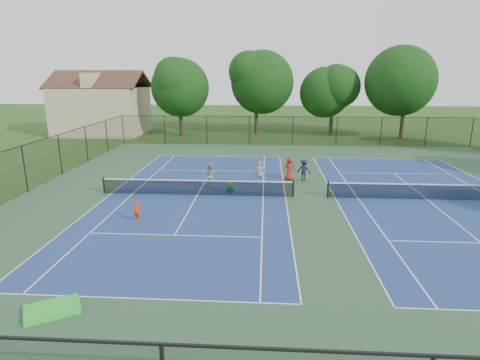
# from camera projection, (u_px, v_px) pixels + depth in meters

# --- Properties ---
(ground) EXTENTS (140.00, 140.00, 0.00)m
(ground) POSITION_uv_depth(u_px,v_px,m) (310.00, 197.00, 24.63)
(ground) COLOR #234716
(ground) RESTS_ON ground
(court_pad) EXTENTS (36.00, 36.00, 0.01)m
(court_pad) POSITION_uv_depth(u_px,v_px,m) (310.00, 197.00, 24.63)
(court_pad) COLOR #305535
(court_pad) RESTS_ON ground
(tennis_court_left) EXTENTS (12.00, 23.83, 1.07)m
(tennis_court_left) POSITION_uv_depth(u_px,v_px,m) (197.00, 194.00, 25.04)
(tennis_court_left) COLOR navy
(tennis_court_left) RESTS_ON ground
(tennis_court_right) EXTENTS (12.00, 23.83, 1.07)m
(tennis_court_right) POSITION_uv_depth(u_px,v_px,m) (427.00, 198.00, 24.17)
(tennis_court_right) COLOR navy
(tennis_court_right) RESTS_ON ground
(perimeter_fence) EXTENTS (36.08, 36.08, 3.02)m
(perimeter_fence) POSITION_uv_depth(u_px,v_px,m) (311.00, 172.00, 24.21)
(perimeter_fence) COLOR black
(perimeter_fence) RESTS_ON ground
(tree_back_a) EXTENTS (6.80, 6.80, 9.15)m
(tree_back_a) POSITION_uv_depth(u_px,v_px,m) (179.00, 84.00, 46.98)
(tree_back_a) COLOR #2D2116
(tree_back_a) RESTS_ON ground
(tree_back_b) EXTENTS (7.60, 7.60, 10.03)m
(tree_back_b) POSITION_uv_depth(u_px,v_px,m) (257.00, 79.00, 48.20)
(tree_back_b) COLOR #2D2116
(tree_back_b) RESTS_ON ground
(tree_back_c) EXTENTS (6.00, 6.00, 8.40)m
(tree_back_c) POSITION_uv_depth(u_px,v_px,m) (333.00, 89.00, 46.97)
(tree_back_c) COLOR #2D2116
(tree_back_c) RESTS_ON ground
(tree_back_d) EXTENTS (7.80, 7.80, 10.37)m
(tree_back_d) POSITION_uv_depth(u_px,v_px,m) (407.00, 78.00, 45.15)
(tree_back_d) COLOR #2D2116
(tree_back_d) RESTS_ON ground
(clapboard_house) EXTENTS (10.80, 8.10, 7.65)m
(clapboard_house) POSITION_uv_depth(u_px,v_px,m) (102.00, 108.00, 49.33)
(clapboard_house) COLOR tan
(clapboard_house) RESTS_ON ground
(child_player) EXTENTS (0.41, 0.29, 1.04)m
(child_player) POSITION_uv_depth(u_px,v_px,m) (137.00, 212.00, 20.56)
(child_player) COLOR red
(child_player) RESTS_ON ground
(instructor) EXTENTS (0.93, 0.82, 1.63)m
(instructor) POSITION_uv_depth(u_px,v_px,m) (210.00, 175.00, 26.57)
(instructor) COLOR gray
(instructor) RESTS_ON ground
(bystander_a) EXTENTS (1.07, 0.97, 1.75)m
(bystander_a) POSITION_uv_depth(u_px,v_px,m) (260.00, 174.00, 26.67)
(bystander_a) COLOR silver
(bystander_a) RESTS_ON ground
(bystander_b) EXTENTS (1.14, 0.89, 1.55)m
(bystander_b) POSITION_uv_depth(u_px,v_px,m) (304.00, 170.00, 28.22)
(bystander_b) COLOR #171C33
(bystander_b) RESTS_ON ground
(bystander_c) EXTENTS (0.90, 0.66, 1.69)m
(bystander_c) POSITION_uv_depth(u_px,v_px,m) (289.00, 169.00, 28.34)
(bystander_c) COLOR maroon
(bystander_c) RESTS_ON ground
(ball_crate) EXTENTS (0.42, 0.31, 0.29)m
(ball_crate) POSITION_uv_depth(u_px,v_px,m) (230.00, 190.00, 25.60)
(ball_crate) COLOR navy
(ball_crate) RESTS_ON ground
(ball_hopper) EXTENTS (0.35, 0.28, 0.39)m
(ball_hopper) POSITION_uv_depth(u_px,v_px,m) (230.00, 185.00, 25.52)
(ball_hopper) COLOR green
(ball_hopper) RESTS_ON ball_crate
(green_tarp) EXTENTS (1.96, 1.77, 0.18)m
(green_tarp) POSITION_uv_depth(u_px,v_px,m) (52.00, 309.00, 12.84)
(green_tarp) COLOR green
(green_tarp) RESTS_ON ground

